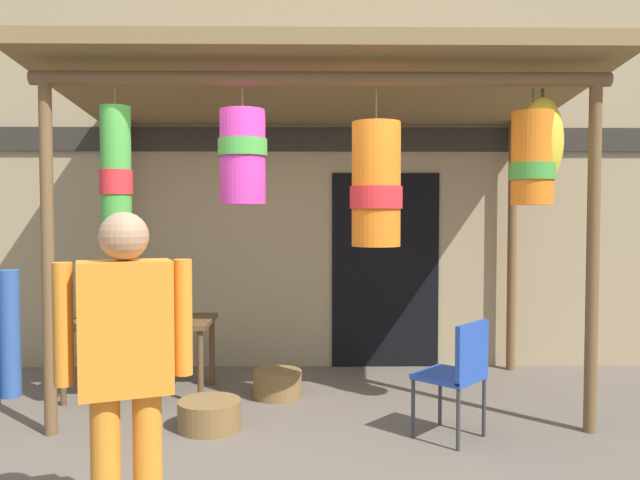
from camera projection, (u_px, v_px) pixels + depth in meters
The scene contains 9 objects.
ground_plane at pixel (268, 446), 4.27m from camera, with size 30.00×30.00×0.00m, color #60564C.
shop_facade at pixel (284, 185), 6.51m from camera, with size 11.86×0.29×3.78m.
market_stall_canopy at pixel (329, 111), 5.12m from camera, with size 4.40×2.31×2.83m.
display_table at pixel (141, 327), 5.44m from camera, with size 1.23×0.70×0.67m.
flower_heap_on_table at pixel (131, 313), 5.35m from camera, with size 0.70×0.49×0.13m.
folding_chair at pixel (459, 369), 4.36m from camera, with size 0.57×0.57×0.84m.
wicker_basket_by_table at pixel (209, 415), 4.60m from camera, with size 0.46×0.46×0.21m, color brown.
wicker_basket_spare at pixel (277, 384), 5.39m from camera, with size 0.42×0.42×0.23m, color brown.
vendor_in_orange at pixel (126, 360), 2.78m from camera, with size 0.56×0.34×1.60m.
Camera 1 is at (0.29, -4.21, 1.59)m, focal length 35.04 mm.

